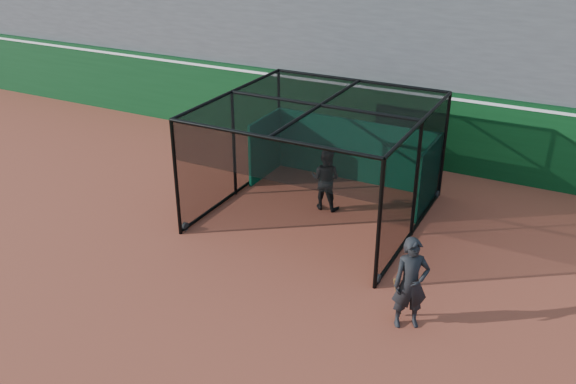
% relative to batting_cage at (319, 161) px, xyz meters
% --- Properties ---
extents(ground, '(120.00, 120.00, 0.00)m').
position_rel_batting_cage_xyz_m(ground, '(-0.22, -3.82, -1.52)').
color(ground, brown).
rests_on(ground, ground).
extents(outfield_wall, '(50.00, 0.50, 2.50)m').
position_rel_batting_cage_xyz_m(outfield_wall, '(-0.22, 4.68, -0.23)').
color(outfield_wall, '#093313').
rests_on(outfield_wall, ground).
extents(grandstand, '(50.00, 7.85, 8.95)m').
position_rel_batting_cage_xyz_m(grandstand, '(-0.22, 8.46, 2.96)').
color(grandstand, '#4C4C4F').
rests_on(grandstand, ground).
extents(batting_cage, '(5.33, 5.39, 3.05)m').
position_rel_batting_cage_xyz_m(batting_cage, '(0.00, 0.00, 0.00)').
color(batting_cage, black).
rests_on(batting_cage, ground).
extents(batter, '(0.87, 0.69, 1.73)m').
position_rel_batting_cage_xyz_m(batter, '(0.03, 0.38, -0.66)').
color(batter, black).
rests_on(batter, ground).
extents(on_deck_player, '(0.85, 0.77, 1.94)m').
position_rel_batting_cage_xyz_m(on_deck_player, '(3.63, -3.59, -0.55)').
color(on_deck_player, black).
rests_on(on_deck_player, ground).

